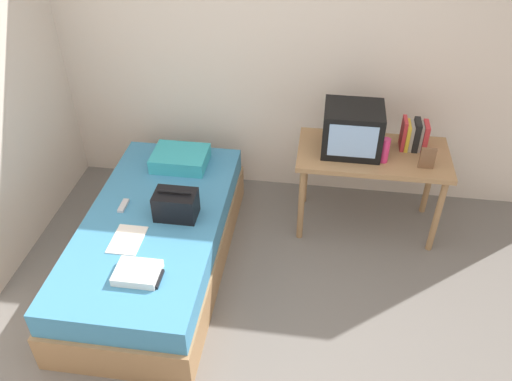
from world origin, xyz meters
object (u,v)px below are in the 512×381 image
object	(u,v)px
remote_dark	(158,279)
remote_silver	(123,206)
picture_frame	(427,158)
folded_towel	(138,273)
water_bottle	(385,150)
bed	(156,243)
desk	(372,162)
pillow	(180,159)
tv	(352,129)
book_row	(414,135)
handbag	(176,205)
magazine	(127,240)

from	to	relation	value
remote_dark	remote_silver	bearing A→B (deg)	124.41
picture_frame	folded_towel	size ratio (longest dim) A/B	0.60
water_bottle	bed	bearing A→B (deg)	-159.43
remote_silver	desk	bearing A→B (deg)	19.36
pillow	tv	bearing A→B (deg)	2.29
tv	remote_silver	world-z (taller)	tv
water_bottle	book_row	size ratio (longest dim) A/B	0.78
bed	desk	xyz separation A→B (m)	(1.57, 0.72, 0.39)
desk	water_bottle	distance (m)	0.23
bed	remote_dark	bearing A→B (deg)	-69.89
bed	pillow	bearing A→B (deg)	87.21
water_bottle	picture_frame	bearing A→B (deg)	-8.29
water_bottle	remote_dark	world-z (taller)	water_bottle
water_bottle	pillow	xyz separation A→B (m)	(-1.60, 0.07, -0.27)
tv	pillow	xyz separation A→B (m)	(-1.35, -0.05, -0.36)
pillow	remote_dark	xyz separation A→B (m)	(0.18, -1.27, -0.05)
handbag	folded_towel	distance (m)	0.62
book_row	pillow	bearing A→B (deg)	-175.45
tv	remote_dark	size ratio (longest dim) A/B	2.82
picture_frame	pillow	size ratio (longest dim) A/B	0.38
desk	remote_dark	xyz separation A→B (m)	(-1.35, -1.31, -0.13)
bed	water_bottle	world-z (taller)	water_bottle
magazine	folded_towel	distance (m)	0.36
folded_towel	remote_dark	bearing A→B (deg)	-7.29
pillow	magazine	world-z (taller)	pillow
folded_towel	handbag	bearing A→B (deg)	81.37
picture_frame	remote_dark	xyz separation A→B (m)	(-1.72, -1.15, -0.31)
desk	pillow	size ratio (longest dim) A/B	2.64
remote_dark	remote_silver	xyz separation A→B (m)	(-0.46, 0.67, 0.00)
folded_towel	remote_silver	bearing A→B (deg)	116.43
remote_dark	folded_towel	xyz separation A→B (m)	(-0.13, 0.02, 0.02)
folded_towel	book_row	bearing A→B (deg)	38.12
bed	picture_frame	bearing A→B (deg)	16.33
book_row	remote_dark	size ratio (longest dim) A/B	1.58
remote_dark	folded_towel	bearing A→B (deg)	172.71
desk	handbag	xyz separation A→B (m)	(-1.39, -0.68, -0.04)
bed	tv	size ratio (longest dim) A/B	4.55
desk	remote_silver	bearing A→B (deg)	-160.64
water_bottle	magazine	bearing A→B (deg)	-153.38
bed	book_row	world-z (taller)	book_row
water_bottle	book_row	world-z (taller)	book_row
desk	remote_silver	world-z (taller)	desk
remote_silver	picture_frame	bearing A→B (deg)	12.37
tv	desk	bearing A→B (deg)	-4.25
remote_silver	folded_towel	xyz separation A→B (m)	(0.33, -0.65, 0.02)
magazine	picture_frame	bearing A→B (deg)	22.00
water_bottle	folded_towel	world-z (taller)	water_bottle
bed	pillow	xyz separation A→B (m)	(0.03, 0.68, 0.31)
tv	folded_towel	distance (m)	1.89
tv	water_bottle	bearing A→B (deg)	-27.50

